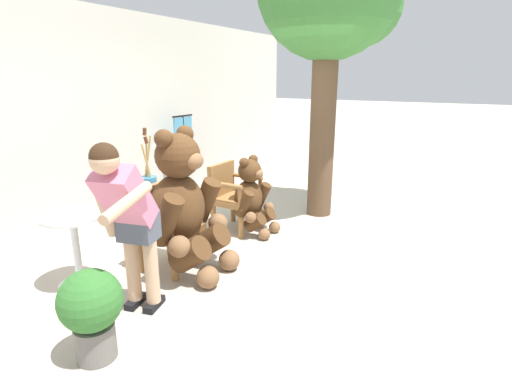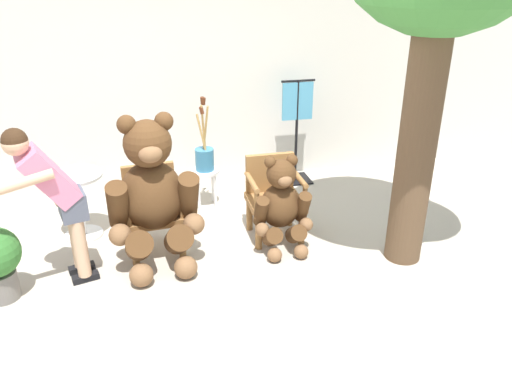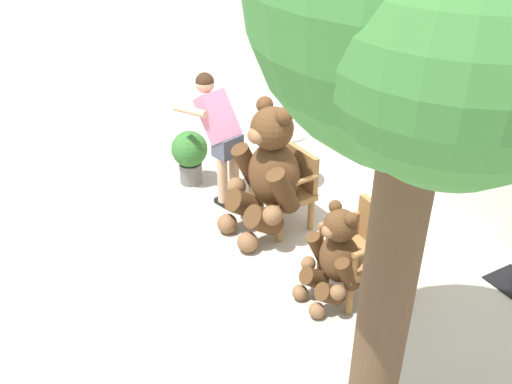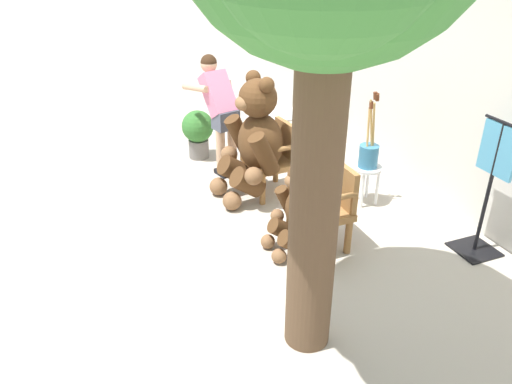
{
  "view_description": "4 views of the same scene",
  "coord_description": "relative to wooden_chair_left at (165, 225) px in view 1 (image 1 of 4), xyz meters",
  "views": [
    {
      "loc": [
        -3.49,
        -2.12,
        1.94
      ],
      "look_at": [
        0.16,
        0.02,
        0.71
      ],
      "focal_mm": 28.0,
      "sensor_mm": 36.0,
      "label": 1
    },
    {
      "loc": [
        -0.66,
        -3.94,
        2.68
      ],
      "look_at": [
        0.36,
        0.34,
        0.66
      ],
      "focal_mm": 35.0,
      "sensor_mm": 36.0,
      "label": 2
    },
    {
      "loc": [
        3.79,
        -2.2,
        3.58
      ],
      "look_at": [
        -0.36,
        0.11,
        0.71
      ],
      "focal_mm": 40.0,
      "sensor_mm": 36.0,
      "label": 3
    },
    {
      "loc": [
        4.36,
        -1.57,
        2.85
      ],
      "look_at": [
        0.3,
        0.05,
        0.56
      ],
      "focal_mm": 35.0,
      "sensor_mm": 36.0,
      "label": 4
    }
  ],
  "objects": [
    {
      "name": "person_visitor",
      "position": [
        -0.82,
        -0.41,
        0.44
      ],
      "size": [
        0.77,
        0.62,
        1.5
      ],
      "color": "black",
      "rests_on": "ground"
    },
    {
      "name": "potted_plant",
      "position": [
        -1.35,
        -0.57,
        -0.07
      ],
      "size": [
        0.44,
        0.44,
        0.68
      ],
      "color": "slate",
      "rests_on": "ground"
    },
    {
      "name": "teddy_bear_large",
      "position": [
        0.01,
        -0.26,
        0.26
      ],
      "size": [
        0.89,
        0.86,
        1.48
      ],
      "color": "#4C3019",
      "rests_on": "ground"
    },
    {
      "name": "round_side_table",
      "position": [
        -0.75,
        0.42,
        -0.01
      ],
      "size": [
        0.56,
        0.56,
        0.72
      ],
      "color": "silver",
      "rests_on": "ground"
    },
    {
      "name": "clothing_display_stand",
      "position": [
        1.93,
        1.36,
        0.26
      ],
      "size": [
        0.44,
        0.4,
        1.36
      ],
      "color": "black",
      "rests_on": "ground"
    },
    {
      "name": "back_wall",
      "position": [
        0.63,
        1.75,
        0.94
      ],
      "size": [
        10.0,
        0.16,
        2.8
      ],
      "primitive_type": "cube",
      "color": "beige",
      "rests_on": "ground"
    },
    {
      "name": "ground_plane",
      "position": [
        0.63,
        -0.65,
        -0.46
      ],
      "size": [
        60.0,
        60.0,
        0.0
      ],
      "primitive_type": "plane",
      "color": "#B2A899"
    },
    {
      "name": "wooden_chair_left",
      "position": [
        0.0,
        0.0,
        0.0
      ],
      "size": [
        0.6,
        0.56,
        0.86
      ],
      "color": "olive",
      "rests_on": "ground"
    },
    {
      "name": "wooden_chair_right",
      "position": [
        1.26,
        0.0,
        0.0
      ],
      "size": [
        0.56,
        0.52,
        0.86
      ],
      "color": "olive",
      "rests_on": "ground"
    },
    {
      "name": "white_stool",
      "position": [
        0.65,
        0.87,
        -0.11
      ],
      "size": [
        0.34,
        0.34,
        0.46
      ],
      "color": "silver",
      "rests_on": "ground"
    },
    {
      "name": "teddy_bear_small",
      "position": [
        1.26,
        -0.3,
        0.02
      ],
      "size": [
        0.6,
        0.56,
        0.99
      ],
      "color": "#4C3019",
      "rests_on": "ground"
    },
    {
      "name": "brush_bucket",
      "position": [
        0.65,
        0.87,
        0.17
      ],
      "size": [
        0.22,
        0.22,
        0.88
      ],
      "color": "teal",
      "rests_on": "white_stool"
    }
  ]
}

